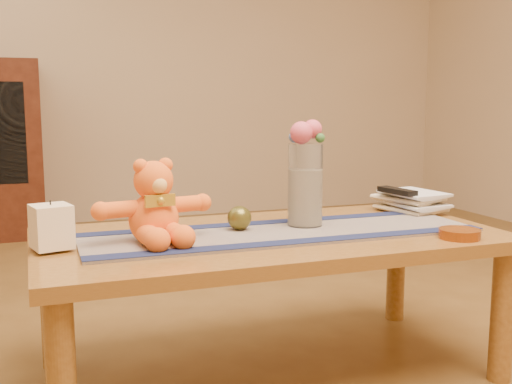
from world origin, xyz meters
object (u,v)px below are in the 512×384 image
object	(u,v)px
book_bottom	(394,211)
tv_remote	(397,191)
amber_dish	(460,234)
teddy_bear	(153,202)
glass_vase	(305,185)
pillar_candle	(51,227)
bronze_ball	(239,218)

from	to	relation	value
book_bottom	tv_remote	bearing A→B (deg)	-93.00
tv_remote	amber_dish	bearing A→B (deg)	-105.76
teddy_bear	tv_remote	size ratio (longest dim) A/B	2.03
book_bottom	amber_dish	size ratio (longest dim) A/B	1.86
glass_vase	amber_dish	world-z (taller)	glass_vase
pillar_candle	amber_dish	bearing A→B (deg)	-12.76
bronze_ball	amber_dish	distance (m)	0.66
glass_vase	book_bottom	distance (m)	0.43
pillar_candle	bronze_ball	xyz separation A→B (m)	(0.55, 0.05, -0.02)
book_bottom	amber_dish	xyz separation A→B (m)	(-0.04, -0.41, 0.00)
bronze_ball	book_bottom	bearing A→B (deg)	9.21
bronze_ball	amber_dish	size ratio (longest dim) A/B	0.62
book_bottom	tv_remote	size ratio (longest dim) A/B	1.39
amber_dish	bronze_ball	bearing A→B (deg)	152.22
bronze_ball	tv_remote	xyz separation A→B (m)	(0.62, 0.09, 0.04)
bronze_ball	teddy_bear	bearing A→B (deg)	-169.05
bronze_ball	book_bottom	size ratio (longest dim) A/B	0.33
tv_remote	glass_vase	bearing A→B (deg)	-176.60
glass_vase	tv_remote	bearing A→B (deg)	13.37
glass_vase	tv_remote	xyz separation A→B (m)	(0.40, 0.10, -0.05)
pillar_candle	glass_vase	bearing A→B (deg)	3.31
pillar_candle	glass_vase	distance (m)	0.77
bronze_ball	tv_remote	bearing A→B (deg)	8.30
amber_dish	tv_remote	bearing A→B (deg)	84.21
teddy_bear	tv_remote	bearing A→B (deg)	0.37
teddy_bear	glass_vase	world-z (taller)	glass_vase
glass_vase	book_bottom	xyz separation A→B (m)	(0.40, 0.11, -0.13)
teddy_bear	amber_dish	bearing A→B (deg)	-25.21
pillar_candle	bronze_ball	size ratio (longest dim) A/B	1.58
pillar_candle	amber_dish	world-z (taller)	pillar_candle
teddy_bear	pillar_candle	world-z (taller)	teddy_bear
bronze_ball	amber_dish	xyz separation A→B (m)	(0.58, -0.31, -0.03)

